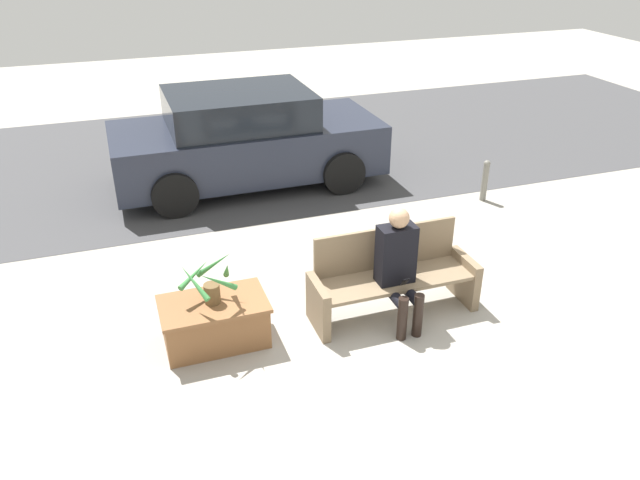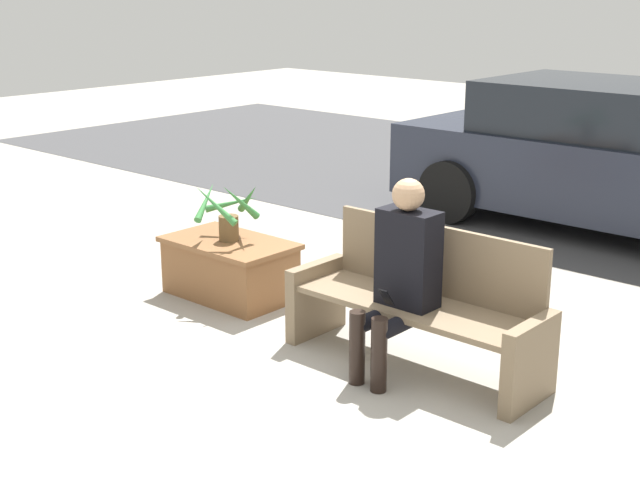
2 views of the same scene
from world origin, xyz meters
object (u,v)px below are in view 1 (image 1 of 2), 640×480
(planter_box, at_px, (215,320))
(bollard_post, at_px, (485,179))
(person_seated, at_px, (399,263))
(parked_car, at_px, (246,139))
(bench, at_px, (392,277))
(potted_plant, at_px, (211,282))

(planter_box, bearing_deg, bollard_post, 25.71)
(person_seated, distance_m, bollard_post, 3.58)
(person_seated, relative_size, parked_car, 0.31)
(bollard_post, bearing_deg, bench, -139.21)
(bench, bearing_deg, planter_box, 178.16)
(planter_box, height_order, bollard_post, bollard_post)
(person_seated, bearing_deg, potted_plant, 172.39)
(bench, distance_m, planter_box, 1.93)
(parked_car, bearing_deg, planter_box, -107.75)
(person_seated, distance_m, potted_plant, 1.92)
(potted_plant, height_order, parked_car, parked_car)
(potted_plant, bearing_deg, bollard_post, 25.64)
(person_seated, xyz_separation_m, parked_car, (-0.61, 4.27, 0.04))
(bench, height_order, planter_box, bench)
(planter_box, xyz_separation_m, bollard_post, (4.51, 2.17, 0.08))
(potted_plant, xyz_separation_m, bollard_post, (4.52, 2.17, -0.37))
(person_seated, bearing_deg, planter_box, 172.54)
(planter_box, height_order, parked_car, parked_car)
(bench, height_order, parked_car, parked_car)
(bollard_post, bearing_deg, person_seated, -137.20)
(planter_box, distance_m, bollard_post, 5.01)
(bench, xyz_separation_m, planter_box, (-1.92, 0.06, -0.17))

